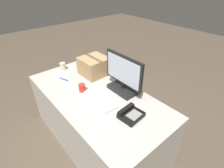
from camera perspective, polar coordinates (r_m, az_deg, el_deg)
ground_plane at (r=2.51m, az=-4.48°, el=-16.94°), size 12.00×12.00×0.00m
office_desk at (r=2.24m, az=-4.88°, el=-10.86°), size 1.80×0.90×0.73m
monitor at (r=1.95m, az=3.69°, el=2.18°), size 0.54×0.21×0.44m
keyboard at (r=1.90m, az=-3.84°, el=-4.92°), size 0.46×0.21×0.03m
desk_phone at (r=1.70m, az=6.07°, el=-9.82°), size 0.21×0.23×0.07m
paper_cup_left at (r=2.57m, az=-15.76°, el=5.58°), size 0.08×0.08×0.10m
paper_cup_right at (r=2.05m, az=-9.76°, el=-1.19°), size 0.08×0.08×0.09m
spoon at (r=2.02m, az=-15.70°, el=-4.17°), size 0.12×0.13×0.00m
cardboard_box at (r=2.34m, az=-5.87°, el=5.83°), size 0.33×0.33×0.24m
pen_marker at (r=2.34m, az=-15.44°, el=1.50°), size 0.14×0.06×0.01m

